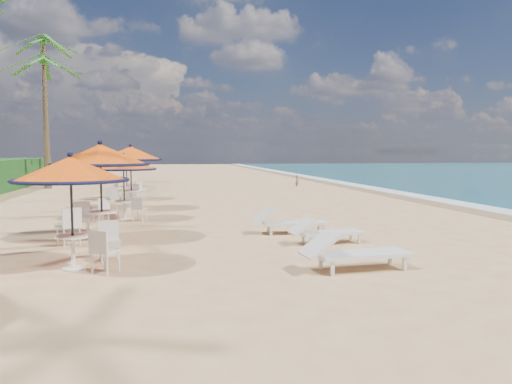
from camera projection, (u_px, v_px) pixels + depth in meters
ground at (328, 261)px, 10.46m from camera, size 160.00×160.00×0.00m
foam_strip at (457, 204)px, 21.94m from camera, size 1.20×140.00×0.04m
wetsand_band at (439, 204)px, 21.77m from camera, size 1.40×140.00×0.02m
station_0 at (75, 180)px, 9.60m from camera, size 2.20×2.20×2.29m
station_1 at (97, 164)px, 12.72m from camera, size 2.48×2.48×2.59m
station_2 at (123, 171)px, 16.53m from camera, size 2.16×2.22×2.25m
station_3 at (130, 159)px, 19.59m from camera, size 2.49×2.49×2.59m
station_4 at (127, 164)px, 23.59m from camera, size 2.12×2.12×2.21m
lounger_near at (352, 252)px, 9.58m from camera, size 2.21×0.88×0.77m
lounger_mid at (324, 231)px, 12.37m from camera, size 1.91×0.77×0.67m
lounger_far at (288, 221)px, 13.89m from camera, size 2.10×0.76×0.74m
palm_6 at (44, 68)px, 30.22m from camera, size 5.00×5.00×8.05m
palm_7 at (44, 50)px, 34.19m from camera, size 5.00×5.00×10.11m
person at (297, 180)px, 32.29m from camera, size 0.24×0.33×0.83m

